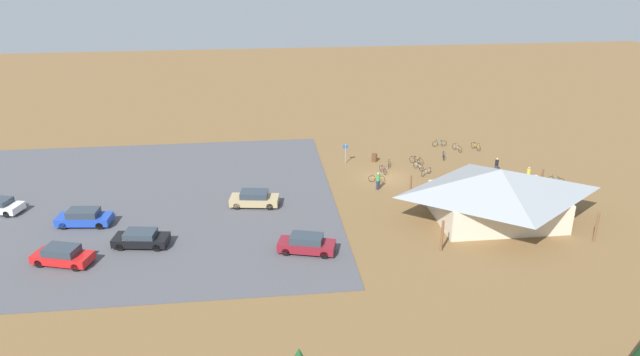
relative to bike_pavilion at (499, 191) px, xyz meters
name	(u,v)px	position (x,y,z in m)	size (l,w,h in m)	color
ground	(384,178)	(7.58, -10.74, -2.75)	(160.00, 160.00, 0.00)	brown
parking_lot_asphalt	(112,204)	(34.15, -7.31, -2.72)	(41.30, 33.97, 0.05)	#4C4C51
bike_pavilion	(499,191)	(0.00, 0.00, 0.00)	(13.32, 9.97, 4.78)	beige
trash_bin	(375,158)	(7.57, -15.67, -2.30)	(0.60, 0.60, 0.90)	brown
lot_sign	(346,151)	(10.87, -15.51, -1.33)	(0.56, 0.08, 2.20)	#99999E
bicycle_teal_back_row	(439,143)	(-1.16, -19.75, -2.37)	(1.78, 0.48, 0.83)	black
bicycle_white_trailside	(418,166)	(3.41, -12.67, -2.35)	(0.71, 1.64, 0.86)	black
bicycle_purple_yard_front	(383,170)	(7.40, -12.10, -2.37)	(0.53, 1.65, 0.87)	black
bicycle_blue_near_porch	(443,156)	(-0.30, -15.54, -2.36)	(0.57, 1.71, 0.85)	black
bicycle_silver_yard_center	(457,148)	(-2.72, -17.94, -2.38)	(0.67, 1.72, 0.80)	black
bicycle_black_by_bin	(416,160)	(3.14, -14.40, -2.35)	(1.24, 1.35, 0.89)	black
bicycle_green_front_row	(389,164)	(6.38, -13.80, -2.38)	(0.53, 1.63, 0.80)	black
bicycle_orange_edge_north	(377,179)	(8.57, -9.73, -2.37)	(1.66, 0.53, 0.81)	black
bicycle_yellow_edge_south	(476,146)	(-5.05, -18.14, -2.35)	(0.59, 1.74, 0.90)	black
bicycle_red_lone_west	(565,190)	(-8.98, -4.74, -2.36)	(1.31, 1.29, 0.81)	black
bicycle_teal_yard_right	(556,180)	(-9.40, -7.32, -2.40)	(1.32, 0.98, 0.81)	black
bicycle_white_near_sign	(426,172)	(3.01, -11.02, -2.40)	(1.37, 1.13, 0.76)	black
car_maroon_front_row	(307,244)	(17.04, 3.84, -1.97)	(4.75, 2.88, 1.48)	maroon
car_red_second_row	(62,255)	(35.53, 3.44, -1.98)	(4.74, 3.02, 1.46)	red
car_blue_mid_lot	(84,218)	(35.56, -3.10, -1.98)	(4.70, 2.29, 1.46)	#1E42B2
car_black_back_corner	(141,238)	(30.10, 1.27, -2.03)	(4.53, 2.48, 1.32)	black
car_tan_aisle_side	(254,199)	(20.98, -5.35, -1.98)	(4.65, 2.54, 1.44)	tan
visitor_at_bikes	(378,180)	(8.83, -7.91, -1.80)	(0.40, 0.36, 1.79)	#2D3347
visitor_near_lot	(528,175)	(-6.54, -7.67, -1.82)	(0.36, 0.38, 1.76)	#2D3347
visitor_by_pavilion	(497,165)	(-4.52, -10.84, -1.88)	(0.39, 0.40, 1.65)	#2D3347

